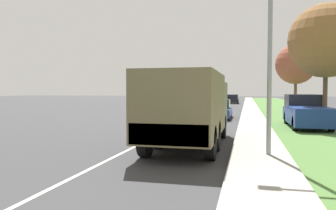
% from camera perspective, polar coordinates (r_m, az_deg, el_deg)
% --- Properties ---
extents(ground_plane, '(180.00, 180.00, 0.00)m').
position_cam_1_polar(ground_plane, '(39.31, 7.63, -0.59)').
color(ground_plane, '#38383A').
extents(lane_centre_stripe, '(0.12, 120.00, 0.00)m').
position_cam_1_polar(lane_centre_stripe, '(39.31, 7.63, -0.58)').
color(lane_centre_stripe, silver).
rests_on(lane_centre_stripe, ground).
extents(sidewalk_right, '(1.80, 120.00, 0.12)m').
position_cam_1_polar(sidewalk_right, '(39.10, 14.21, -0.57)').
color(sidewalk_right, '#9E9B93').
rests_on(sidewalk_right, ground).
extents(grass_strip_right, '(7.00, 120.00, 0.02)m').
position_cam_1_polar(grass_strip_right, '(39.39, 20.62, -0.70)').
color(grass_strip_right, '#4C7538').
rests_on(grass_strip_right, ground).
extents(military_truck, '(2.36, 7.16, 2.72)m').
position_cam_1_polar(military_truck, '(12.23, 3.76, -0.12)').
color(military_truck, '#606647').
rests_on(military_truck, ground).
extents(car_nearest_ahead, '(1.82, 4.75, 1.43)m').
position_cam_1_polar(car_nearest_ahead, '(25.09, 8.84, -0.84)').
color(car_nearest_ahead, navy).
rests_on(car_nearest_ahead, ground).
extents(car_second_ahead, '(1.81, 3.93, 1.74)m').
position_cam_1_polar(car_second_ahead, '(39.02, 5.43, 0.53)').
color(car_second_ahead, tan).
rests_on(car_second_ahead, ground).
extents(car_third_ahead, '(1.74, 3.97, 1.69)m').
position_cam_1_polar(car_third_ahead, '(47.39, 6.16, 0.85)').
color(car_third_ahead, navy).
rests_on(car_third_ahead, ground).
extents(car_fourth_ahead, '(1.93, 3.98, 1.49)m').
position_cam_1_polar(car_fourth_ahead, '(54.52, 11.18, 0.95)').
color(car_fourth_ahead, black).
rests_on(car_fourth_ahead, ground).
extents(pickup_truck, '(1.99, 5.70, 1.86)m').
position_cam_1_polar(pickup_truck, '(20.54, 22.85, -1.10)').
color(pickup_truck, navy).
rests_on(pickup_truck, grass_strip_right).
extents(lamp_post, '(1.69, 0.24, 7.00)m').
position_cam_1_polar(lamp_post, '(10.81, 16.24, 14.09)').
color(lamp_post, gray).
rests_on(lamp_post, sidewalk_right).
extents(tree_mid_right, '(4.18, 4.18, 6.99)m').
position_cam_1_polar(tree_mid_right, '(20.80, 25.84, 10.03)').
color(tree_mid_right, brown).
rests_on(tree_mid_right, grass_strip_right).
extents(tree_far_right, '(3.87, 3.87, 6.60)m').
position_cam_1_polar(tree_far_right, '(34.31, 21.37, 6.62)').
color(tree_far_right, brown).
rests_on(tree_far_right, grass_strip_right).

